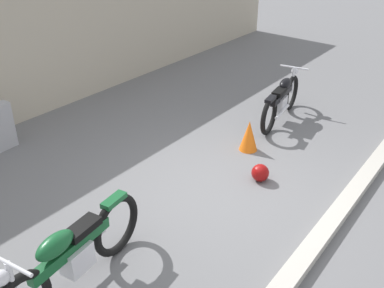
# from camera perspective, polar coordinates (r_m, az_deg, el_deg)

# --- Properties ---
(ground_plane) EXTENTS (40.00, 40.00, 0.00)m
(ground_plane) POSITION_cam_1_polar(r_m,az_deg,el_deg) (6.64, 3.57, -6.06)
(ground_plane) COLOR slate
(building_wall) EXTENTS (18.00, 0.30, 2.88)m
(building_wall) POSITION_cam_1_polar(r_m,az_deg,el_deg) (9.18, -21.43, 11.86)
(building_wall) COLOR #B2A893
(building_wall) RESTS_ON ground_plane
(curb_strip) EXTENTS (18.00, 0.24, 0.12)m
(curb_strip) POSITION_cam_1_polar(r_m,az_deg,el_deg) (6.04, 16.96, -10.67)
(curb_strip) COLOR #B7B2A8
(curb_strip) RESTS_ON ground_plane
(helmet) EXTENTS (0.28, 0.28, 0.28)m
(helmet) POSITION_cam_1_polar(r_m,az_deg,el_deg) (6.87, 8.87, -3.72)
(helmet) COLOR maroon
(helmet) RESTS_ON ground_plane
(traffic_cone) EXTENTS (0.32, 0.32, 0.55)m
(traffic_cone) POSITION_cam_1_polar(r_m,az_deg,el_deg) (7.65, 7.42, 1.09)
(traffic_cone) COLOR orange
(traffic_cone) RESTS_ON ground_plane
(motorcycle_black) EXTENTS (2.06, 0.62, 0.93)m
(motorcycle_black) POSITION_cam_1_polar(r_m,az_deg,el_deg) (8.81, 11.58, 5.72)
(motorcycle_black) COLOR black
(motorcycle_black) RESTS_ON ground_plane
(motorcycle_green) EXTENTS (2.23, 0.64, 1.00)m
(motorcycle_green) POSITION_cam_1_polar(r_m,az_deg,el_deg) (4.96, -15.46, -14.00)
(motorcycle_green) COLOR black
(motorcycle_green) RESTS_ON ground_plane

